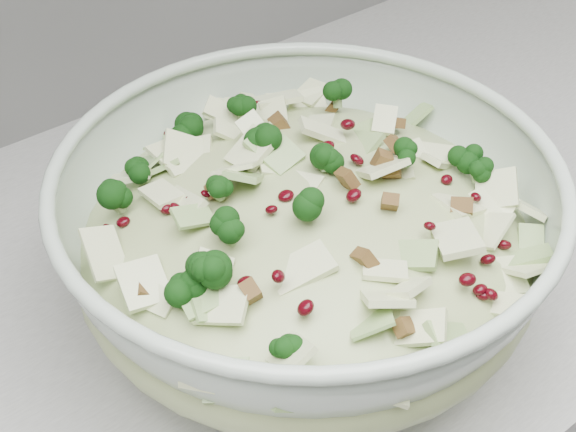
% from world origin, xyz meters
% --- Properties ---
extents(mixing_bowl, '(0.45, 0.45, 0.15)m').
position_xyz_m(mixing_bowl, '(0.56, 1.60, 0.98)').
color(mixing_bowl, '#B2C4B2').
rests_on(mixing_bowl, counter).
extents(salad, '(0.46, 0.46, 0.15)m').
position_xyz_m(salad, '(0.56, 1.60, 1.00)').
color(salad, '#A2AE77').
rests_on(salad, mixing_bowl).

